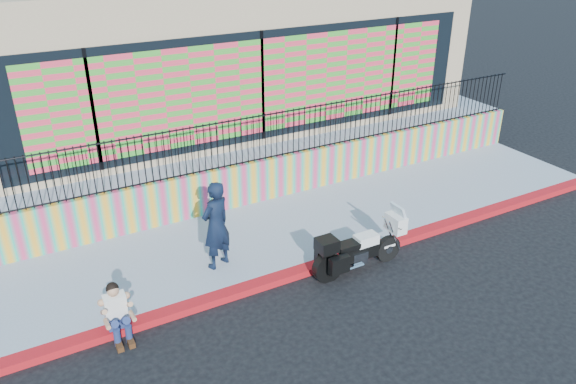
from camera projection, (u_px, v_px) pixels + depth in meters
ground at (349, 259)px, 12.28m from camera, size 90.00×90.00×0.00m
red_curb at (350, 256)px, 12.25m from camera, size 16.00×0.30×0.15m
sidewalk at (311, 224)px, 13.55m from camera, size 16.00×3.00×0.15m
mural_wall at (279, 176)px, 14.53m from camera, size 16.00×0.20×1.10m
metal_fence at (279, 134)px, 14.02m from camera, size 15.80×0.04×1.20m
elevated_platform at (206, 122)px, 18.56m from camera, size 16.00×10.00×1.25m
storefront_building at (204, 43)px, 17.24m from camera, size 14.00×8.06×4.00m
police_motorcycle at (358, 248)px, 11.64m from camera, size 2.13×0.70×1.32m
police_officer at (216, 225)px, 11.38m from camera, size 0.82×0.69×1.91m
seated_man at (118, 318)px, 9.78m from camera, size 0.54×0.71×1.06m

